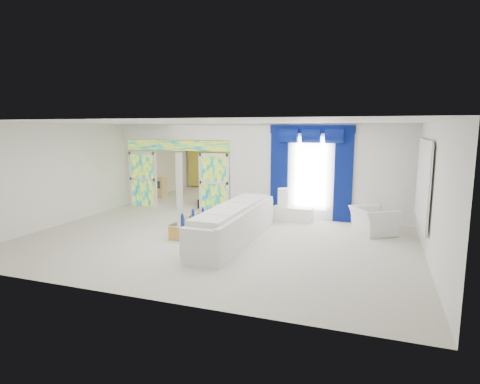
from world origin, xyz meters
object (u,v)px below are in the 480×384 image
at_px(coffee_table, 192,227).
at_px(console_table, 293,214).
at_px(grand_piano, 228,190).
at_px(white_sofa, 235,226).
at_px(armchair, 373,221).

relative_size(coffee_table, console_table, 1.31).
distance_m(coffee_table, grand_piano, 4.90).
xyz_separation_m(white_sofa, console_table, (0.93, 2.72, -0.19)).
bearing_deg(coffee_table, armchair, 19.22).
xyz_separation_m(white_sofa, coffee_table, (-1.35, 0.30, -0.22)).
relative_size(coffee_table, grand_piano, 0.92).
xyz_separation_m(coffee_table, console_table, (2.28, 2.42, 0.03)).
height_order(armchair, grand_piano, grand_piano).
relative_size(armchair, grand_piano, 0.62).
xyz_separation_m(coffee_table, armchair, (4.66, 1.63, 0.18)).
bearing_deg(grand_piano, console_table, -28.78).
height_order(coffee_table, grand_piano, grand_piano).
bearing_deg(coffee_table, console_table, 46.73).
bearing_deg(coffee_table, white_sofa, -12.53).
bearing_deg(console_table, grand_piano, 142.23).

